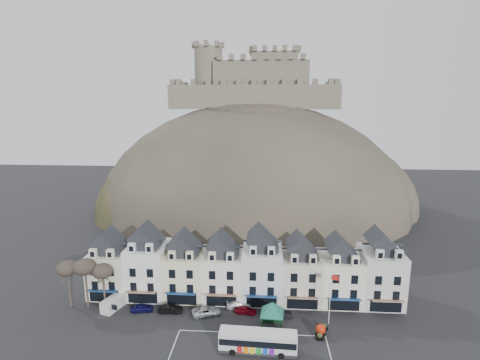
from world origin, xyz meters
name	(u,v)px	position (x,y,z in m)	size (l,w,h in m)	color
ground	(236,355)	(0.00, 0.00, 0.00)	(300.00, 300.00, 0.00)	black
coach_bay_markings	(251,349)	(2.00, 1.25, 0.00)	(22.00, 7.50, 0.01)	silver
townhouse_terrace	(244,268)	(0.15, 15.97, 5.30)	(54.40, 9.35, 11.80)	beige
castle_hill	(257,211)	(1.25, 68.95, 0.11)	(100.00, 76.00, 68.00)	#343028
castle	(256,82)	(0.51, 75.93, 40.19)	(50.20, 22.20, 22.00)	#675B4F
tree_left_far	(68,269)	(-29.00, 10.50, 6.90)	(3.61, 3.61, 8.24)	#362B22
tree_left_mid	(85,267)	(-26.00, 10.50, 7.24)	(3.78, 3.78, 8.64)	#362B22
tree_left_near	(103,272)	(-23.00, 10.50, 6.55)	(3.43, 3.43, 7.84)	#362B22
bus	(258,341)	(3.03, 0.92, 1.68)	(10.88, 2.98, 3.04)	#262628
bus_shelter	(272,308)	(5.07, 6.45, 3.45)	(6.98, 6.98, 4.45)	black
red_buoy	(321,330)	(12.27, 5.09, 0.93)	(1.63, 1.63, 1.82)	black
flagpole	(331,295)	(14.09, 8.39, 4.85)	(1.19, 0.41, 8.49)	silver
white_van	(113,303)	(-21.45, 10.25, 1.01)	(3.19, 4.80, 2.02)	silver
planter_west	(320,336)	(12.00, 4.12, 0.54)	(1.14, 0.79, 1.13)	black
planter_east	(324,327)	(13.00, 6.61, 0.51)	(1.16, 0.75, 1.07)	black
car_navy	(142,308)	(-16.39, 9.76, 0.64)	(1.50, 3.74, 1.27)	#0D0D41
car_black	(170,309)	(-11.62, 9.73, 0.66)	(1.40, 4.01, 1.32)	black
car_silver	(206,311)	(-5.60, 9.50, 0.65)	(2.15, 4.60, 1.30)	#A6AAAE
car_white	(239,304)	(-0.40, 12.00, 0.63)	(1.75, 4.31, 1.25)	white
car_maroon	(246,310)	(0.80, 10.32, 0.61)	(1.44, 3.57, 1.22)	#5E0510
car_charcoal	(280,314)	(6.47, 9.50, 0.61)	(1.30, 3.73, 1.23)	black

